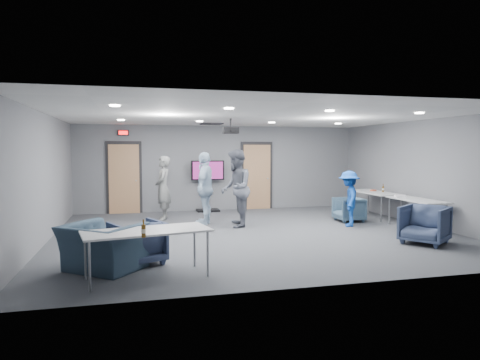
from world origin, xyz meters
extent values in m
plane|color=#373A3E|center=(0.00, 0.00, 0.00)|extent=(9.00, 9.00, 0.00)
plane|color=silver|center=(0.00, 0.00, 2.70)|extent=(9.00, 9.00, 0.00)
cube|color=slate|center=(0.00, 4.00, 1.35)|extent=(9.00, 0.02, 2.70)
cube|color=slate|center=(0.00, -4.00, 1.35)|extent=(9.00, 0.02, 2.70)
cube|color=slate|center=(-4.50, 0.00, 1.35)|extent=(0.02, 8.00, 2.70)
cube|color=slate|center=(4.50, 0.00, 1.35)|extent=(0.02, 8.00, 2.70)
cube|color=black|center=(-3.00, 3.97, 1.08)|extent=(1.06, 0.06, 2.24)
cube|color=#AA7C52|center=(-3.00, 3.93, 1.05)|extent=(0.90, 0.05, 2.10)
cylinder|color=gray|center=(-2.65, 3.88, 1.00)|extent=(0.04, 0.10, 0.04)
cube|color=black|center=(1.20, 3.97, 1.08)|extent=(1.06, 0.06, 2.24)
cube|color=#AA7C52|center=(1.20, 3.93, 1.05)|extent=(0.90, 0.05, 2.10)
cylinder|color=gray|center=(1.55, 3.88, 1.00)|extent=(0.04, 0.10, 0.04)
cube|color=black|center=(-3.00, 3.94, 2.45)|extent=(0.32, 0.06, 0.16)
cube|color=#FF0C0C|center=(-3.00, 3.90, 2.45)|extent=(0.26, 0.02, 0.11)
cube|color=black|center=(-0.50, 2.80, 2.69)|extent=(0.60, 0.60, 0.03)
cylinder|color=white|center=(-3.00, -1.80, 2.69)|extent=(0.18, 0.18, 0.02)
cylinder|color=white|center=(-3.00, 1.80, 2.69)|extent=(0.18, 0.18, 0.02)
cylinder|color=white|center=(-1.00, -1.80, 2.69)|extent=(0.18, 0.18, 0.02)
cylinder|color=white|center=(-1.00, 1.80, 2.69)|extent=(0.18, 0.18, 0.02)
cylinder|color=white|center=(1.00, -1.80, 2.69)|extent=(0.18, 0.18, 0.02)
cylinder|color=white|center=(1.00, 1.80, 2.69)|extent=(0.18, 0.18, 0.02)
cylinder|color=white|center=(3.00, -1.80, 2.69)|extent=(0.18, 0.18, 0.02)
cylinder|color=white|center=(3.00, 1.80, 2.69)|extent=(0.18, 0.18, 0.02)
imported|color=gray|center=(-1.93, 2.43, 0.88)|extent=(0.51, 0.70, 1.76)
imported|color=#525763|center=(-0.24, 0.88, 0.97)|extent=(0.93, 1.08, 1.95)
imported|color=silver|center=(-0.92, 1.46, 0.94)|extent=(0.86, 1.19, 1.88)
imported|color=#174096|center=(2.56, 0.27, 0.70)|extent=(0.84, 1.04, 1.41)
imported|color=#3E576B|center=(2.92, 0.94, 0.33)|extent=(0.73, 0.71, 0.65)
imported|color=#34405A|center=(3.09, -1.95, 0.40)|extent=(1.20, 1.19, 0.79)
imported|color=#36415E|center=(-2.67, -2.14, 0.37)|extent=(1.05, 1.06, 0.74)
imported|color=#314456|center=(-3.20, -2.40, 0.37)|extent=(1.53, 1.51, 0.75)
cube|color=silver|center=(4.00, 1.44, 0.71)|extent=(0.76, 1.82, 0.03)
cylinder|color=gray|center=(3.70, 2.27, 0.35)|extent=(0.04, 0.04, 0.70)
cylinder|color=gray|center=(3.70, 0.61, 0.35)|extent=(0.04, 0.04, 0.70)
cylinder|color=gray|center=(4.30, 2.27, 0.35)|extent=(0.04, 0.04, 0.70)
cylinder|color=gray|center=(4.30, 0.61, 0.35)|extent=(0.04, 0.04, 0.70)
cube|color=silver|center=(4.00, -0.46, 0.71)|extent=(0.69, 1.66, 0.03)
cylinder|color=gray|center=(3.73, 0.29, 0.35)|extent=(0.04, 0.04, 0.70)
cylinder|color=gray|center=(3.73, -1.20, 0.35)|extent=(0.04, 0.04, 0.70)
cylinder|color=gray|center=(4.27, 0.29, 0.35)|extent=(0.04, 0.04, 0.70)
cylinder|color=gray|center=(4.27, -1.20, 0.35)|extent=(0.04, 0.04, 0.70)
cube|color=silver|center=(-2.53, -3.00, 0.71)|extent=(1.98, 1.12, 0.03)
cylinder|color=gray|center=(-1.75, -2.53, 0.35)|extent=(0.04, 0.04, 0.70)
cylinder|color=gray|center=(-3.42, -2.86, 0.35)|extent=(0.04, 0.04, 0.70)
cylinder|color=gray|center=(-1.63, -3.14, 0.35)|extent=(0.04, 0.04, 0.70)
cylinder|color=gray|center=(-3.31, -3.47, 0.35)|extent=(0.04, 0.04, 0.70)
cylinder|color=#5C3D0F|center=(-2.59, -3.53, 0.82)|extent=(0.06, 0.06, 0.17)
cylinder|color=#5C3D0F|center=(-2.59, -3.53, 0.94)|extent=(0.02, 0.02, 0.08)
cylinder|color=beige|center=(-2.59, -3.53, 0.82)|extent=(0.07, 0.07, 0.06)
cylinder|color=#5C3D0F|center=(4.23, 1.37, 0.81)|extent=(0.06, 0.06, 0.16)
cylinder|color=#5C3D0F|center=(4.23, 1.37, 0.92)|extent=(0.02, 0.02, 0.07)
cylinder|color=beige|center=(4.23, 1.37, 0.81)|extent=(0.06, 0.06, 0.05)
cube|color=#C25030|center=(4.12, 1.72, 0.75)|extent=(0.20, 0.17, 0.04)
cube|color=silver|center=(3.88, 0.06, 0.76)|extent=(0.28, 0.22, 0.06)
cube|color=black|center=(-0.46, 3.75, 0.03)|extent=(0.70, 0.50, 0.06)
cylinder|color=black|center=(-0.46, 3.75, 0.65)|extent=(0.06, 0.06, 1.20)
cube|color=black|center=(-0.46, 3.75, 1.29)|extent=(1.05, 0.07, 0.62)
cube|color=#71195A|center=(-0.46, 3.70, 1.29)|extent=(0.95, 0.01, 0.54)
cylinder|color=black|center=(-0.41, 0.66, 2.58)|extent=(0.04, 0.04, 0.22)
cube|color=black|center=(-0.41, 0.66, 2.40)|extent=(0.40, 0.35, 0.15)
cylinder|color=black|center=(-0.41, 0.50, 2.40)|extent=(0.08, 0.06, 0.08)
camera|label=1|loc=(-2.69, -9.48, 1.93)|focal=32.00mm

